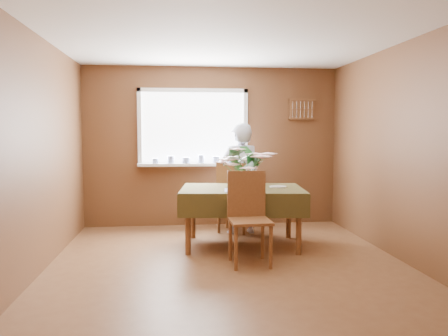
{
  "coord_description": "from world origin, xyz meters",
  "views": [
    {
      "loc": [
        -0.58,
        -4.65,
        1.48
      ],
      "look_at": [
        0.0,
        0.55,
        1.05
      ],
      "focal_mm": 35.0,
      "sensor_mm": 36.0,
      "label": 1
    }
  ],
  "objects": [
    {
      "name": "seated_woman",
      "position": [
        0.36,
        1.61,
        0.81
      ],
      "size": [
        0.64,
        0.46,
        1.61
      ],
      "primitive_type": "imported",
      "rotation": [
        0.0,
        0.0,
        3.28
      ],
      "color": "white",
      "rests_on": "floor"
    },
    {
      "name": "floor",
      "position": [
        0.0,
        0.0,
        0.0
      ],
      "size": [
        4.5,
        4.5,
        0.0
      ],
      "primitive_type": "plane",
      "color": "brown",
      "rests_on": "ground"
    },
    {
      "name": "flower_bouquet",
      "position": [
        0.27,
        0.72,
        1.1
      ],
      "size": [
        0.61,
        0.61,
        0.52
      ],
      "rotation": [
        0.0,
        0.0,
        0.38
      ],
      "color": "white",
      "rests_on": "dining_table"
    },
    {
      "name": "ceiling",
      "position": [
        0.0,
        0.0,
        2.5
      ],
      "size": [
        4.5,
        4.5,
        0.0
      ],
      "primitive_type": "plane",
      "rotation": [
        3.14,
        0.0,
        0.0
      ],
      "color": "white",
      "rests_on": "wall_back"
    },
    {
      "name": "table_knife",
      "position": [
        0.44,
        0.67,
        0.77
      ],
      "size": [
        0.09,
        0.22,
        0.0
      ],
      "primitive_type": "cube",
      "rotation": [
        0.0,
        0.0,
        -0.32
      ],
      "color": "silver",
      "rests_on": "dining_table"
    },
    {
      "name": "dining_table",
      "position": [
        0.27,
        0.89,
        0.67
      ],
      "size": [
        1.68,
        1.24,
        0.77
      ],
      "rotation": [
        0.0,
        0.0,
        -0.11
      ],
      "color": "brown",
      "rests_on": "floor"
    },
    {
      "name": "chair_near",
      "position": [
        0.23,
        0.16,
        0.56
      ],
      "size": [
        0.46,
        0.46,
        1.04
      ],
      "rotation": [
        0.0,
        0.0,
        0.04
      ],
      "color": "brown",
      "rests_on": "floor"
    },
    {
      "name": "chair_far",
      "position": [
        0.26,
        1.65,
        0.56
      ],
      "size": [
        0.59,
        0.59,
        1.04
      ],
      "rotation": [
        0.0,
        0.0,
        2.7
      ],
      "color": "brown",
      "rests_on": "floor"
    },
    {
      "name": "window_assembly",
      "position": [
        -0.3,
        2.2,
        1.35
      ],
      "size": [
        1.72,
        0.2,
        1.22
      ],
      "color": "white",
      "rests_on": "wall_back"
    },
    {
      "name": "wall_back",
      "position": [
        0.0,
        2.25,
        1.25
      ],
      "size": [
        4.0,
        0.0,
        4.0
      ],
      "primitive_type": "plane",
      "rotation": [
        1.57,
        0.0,
        0.0
      ],
      "color": "brown",
      "rests_on": "floor"
    },
    {
      "name": "spoon_rack",
      "position": [
        1.45,
        2.22,
        1.85
      ],
      "size": [
        0.44,
        0.05,
        0.33
      ],
      "color": "brown",
      "rests_on": "wall_back"
    },
    {
      "name": "wall_front",
      "position": [
        0.0,
        -2.25,
        1.25
      ],
      "size": [
        4.0,
        0.0,
        4.0
      ],
      "primitive_type": "plane",
      "rotation": [
        -1.57,
        0.0,
        0.0
      ],
      "color": "brown",
      "rests_on": "floor"
    },
    {
      "name": "side_plate",
      "position": [
        0.75,
        0.91,
        0.77
      ],
      "size": [
        0.22,
        0.22,
        0.01
      ],
      "primitive_type": "cylinder",
      "rotation": [
        0.0,
        0.0,
        0.01
      ],
      "color": "white",
      "rests_on": "dining_table"
    },
    {
      "name": "wall_right",
      "position": [
        2.0,
        0.0,
        1.25
      ],
      "size": [
        0.0,
        4.5,
        4.5
      ],
      "primitive_type": "plane",
      "rotation": [
        1.57,
        0.0,
        -1.57
      ],
      "color": "brown",
      "rests_on": "floor"
    },
    {
      "name": "wall_left",
      "position": [
        -2.0,
        0.0,
        1.25
      ],
      "size": [
        0.0,
        4.5,
        4.5
      ],
      "primitive_type": "plane",
      "rotation": [
        1.57,
        0.0,
        1.57
      ],
      "color": "brown",
      "rests_on": "floor"
    }
  ]
}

